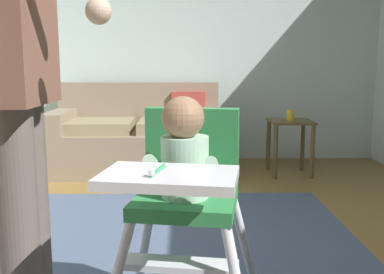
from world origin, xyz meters
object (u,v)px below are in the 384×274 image
object	(u,v)px
high_chair	(187,178)
sippy_cup	(291,115)
adult_standing	(19,89)
side_table	(290,135)
couch	(138,136)
toy_ball	(180,203)

from	to	relation	value
high_chair	sippy_cup	bearing A→B (deg)	168.89
adult_standing	high_chair	bearing A→B (deg)	-0.52
sippy_cup	side_table	bearing A→B (deg)	0.00
side_table	high_chair	bearing A→B (deg)	-111.28
couch	adult_standing	bearing A→B (deg)	-2.54
adult_standing	toy_ball	size ratio (longest dim) A/B	10.53
toy_ball	side_table	xyz separation A→B (m)	(1.04, 1.13, 0.30)
adult_standing	couch	bearing A→B (deg)	87.54
side_table	sippy_cup	world-z (taller)	sippy_cup
couch	toy_ball	distance (m)	1.45
couch	adult_standing	world-z (taller)	adult_standing
high_chair	couch	bearing A→B (deg)	-160.65
high_chair	adult_standing	size ratio (longest dim) A/B	0.56
sippy_cup	adult_standing	bearing A→B (deg)	-121.61
couch	side_table	bearing A→B (deg)	80.98
adult_standing	sippy_cup	world-z (taller)	adult_standing
high_chair	toy_ball	world-z (taller)	high_chair
couch	side_table	xyz separation A→B (m)	(1.46, -0.23, 0.05)
high_chair	side_table	bearing A→B (deg)	168.86
high_chair	side_table	distance (m)	2.78
side_table	sippy_cup	bearing A→B (deg)	180.00
side_table	sippy_cup	xyz separation A→B (m)	(-0.00, 0.00, 0.19)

